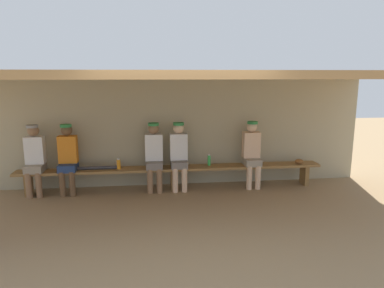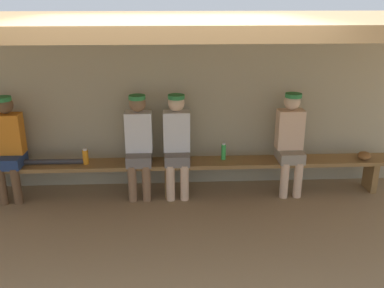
{
  "view_description": "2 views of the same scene",
  "coord_description": "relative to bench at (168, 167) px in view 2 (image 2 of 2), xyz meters",
  "views": [
    {
      "loc": [
        -0.42,
        -5.13,
        2.27
      ],
      "look_at": [
        0.33,
        1.1,
        1.01
      ],
      "focal_mm": 32.66,
      "sensor_mm": 36.0,
      "label": 1
    },
    {
      "loc": [
        0.05,
        -3.53,
        2.51
      ],
      "look_at": [
        0.31,
        1.35,
        0.77
      ],
      "focal_mm": 39.22,
      "sensor_mm": 36.0,
      "label": 2
    }
  ],
  "objects": [
    {
      "name": "ground_plane",
      "position": [
        0.0,
        -1.55,
        -0.39
      ],
      "size": [
        24.0,
        24.0,
        0.0
      ],
      "primitive_type": "plane",
      "color": "#937754"
    },
    {
      "name": "back_wall",
      "position": [
        0.0,
        0.45,
        0.71
      ],
      "size": [
        8.0,
        0.2,
        2.2
      ],
      "primitive_type": "cube",
      "color": "tan",
      "rests_on": "ground"
    },
    {
      "name": "dugout_roof",
      "position": [
        0.0,
        -0.85,
        1.87
      ],
      "size": [
        8.0,
        2.8,
        0.12
      ],
      "primitive_type": "cube",
      "color": "#9E7547",
      "rests_on": "back_wall"
    },
    {
      "name": "bench",
      "position": [
        0.0,
        0.0,
        0.0
      ],
      "size": [
        6.0,
        0.36,
        0.46
      ],
      "color": "olive",
      "rests_on": "ground"
    },
    {
      "name": "player_in_white",
      "position": [
        -1.99,
        0.0,
        0.36
      ],
      "size": [
        0.34,
        0.42,
        1.34
      ],
      "color": "navy",
      "rests_on": "ground"
    },
    {
      "name": "player_in_blue",
      "position": [
        0.13,
        0.0,
        0.36
      ],
      "size": [
        0.34,
        0.42,
        1.34
      ],
      "color": "slate",
      "rests_on": "ground"
    },
    {
      "name": "player_middle",
      "position": [
        -0.36,
        0.0,
        0.36
      ],
      "size": [
        0.34,
        0.42,
        1.34
      ],
      "color": "slate",
      "rests_on": "ground"
    },
    {
      "name": "player_rightmost",
      "position": [
        1.6,
        0.0,
        0.36
      ],
      "size": [
        0.34,
        0.42,
        1.34
      ],
      "color": "gray",
      "rests_on": "ground"
    },
    {
      "name": "water_bottle_clear",
      "position": [
        0.74,
        0.05,
        0.18
      ],
      "size": [
        0.06,
        0.06,
        0.23
      ],
      "color": "green",
      "rests_on": "bench"
    },
    {
      "name": "water_bottle_green",
      "position": [
        -1.05,
        -0.01,
        0.17
      ],
      "size": [
        0.08,
        0.08,
        0.21
      ],
      "color": "orange",
      "rests_on": "bench"
    },
    {
      "name": "baseball_glove_tan",
      "position": [
        2.61,
        -0.03,
        0.12
      ],
      "size": [
        0.27,
        0.29,
        0.09
      ],
      "primitive_type": "ellipsoid",
      "rotation": [
        0.0,
        0.0,
        4.2
      ],
      "color": "brown",
      "rests_on": "bench"
    },
    {
      "name": "baseball_bat",
      "position": [
        -1.5,
        -0.0,
        0.11
      ],
      "size": [
        0.87,
        0.08,
        0.07
      ],
      "primitive_type": "cylinder",
      "rotation": [
        0.0,
        1.57,
        -0.02
      ],
      "color": "#333338",
      "rests_on": "bench"
    }
  ]
}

